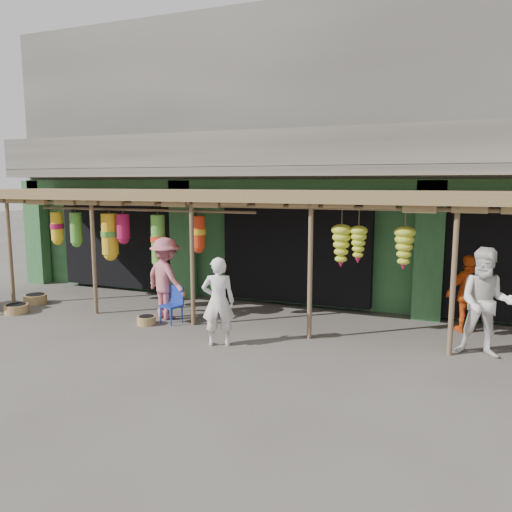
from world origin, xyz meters
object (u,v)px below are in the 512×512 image
at_px(blue_chair, 174,302).
at_px(person_front, 218,302).
at_px(person_right, 486,303).
at_px(person_vendor, 468,294).
at_px(person_shopper, 166,278).

height_order(blue_chair, person_front, person_front).
bearing_deg(person_front, person_right, 171.11).
height_order(person_front, person_vendor, person_front).
xyz_separation_m(blue_chair, person_vendor, (5.78, 1.56, 0.34)).
distance_m(person_vendor, person_shopper, 6.24).
height_order(person_front, person_right, person_right).
distance_m(blue_chair, person_vendor, 5.99).
distance_m(person_front, person_vendor, 4.95).
relative_size(person_front, person_shopper, 0.92).
xyz_separation_m(blue_chair, person_right, (6.01, 0.13, 0.50)).
relative_size(person_right, person_vendor, 1.21).
bearing_deg(person_right, person_shopper, -179.23).
relative_size(blue_chair, person_vendor, 0.50).
bearing_deg(person_shopper, person_right, -159.60).
xyz_separation_m(blue_chair, person_front, (1.55, -1.01, 0.38)).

